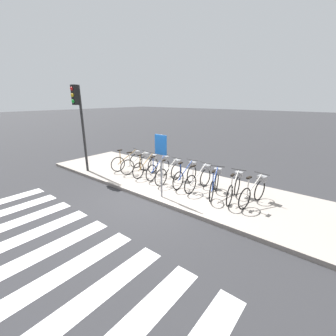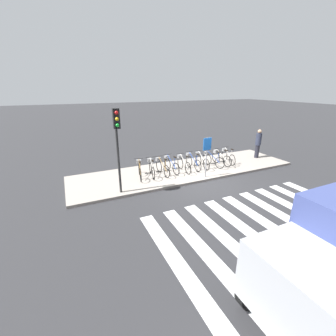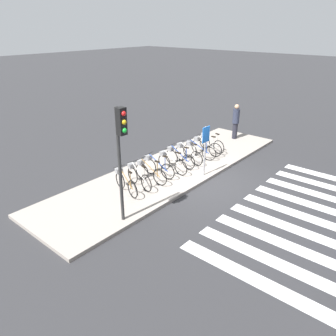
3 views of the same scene
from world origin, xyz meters
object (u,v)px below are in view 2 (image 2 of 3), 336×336
at_px(parked_bicycle_4, 183,163).
at_px(parked_bicycle_9, 227,156).
at_px(parked_bicycle_6, 201,160).
at_px(parked_bicycle_3, 171,164).
at_px(parked_bicycle_1, 152,168).
at_px(parked_bicycle_8, 220,157).
at_px(parked_bicycle_2, 162,166).
at_px(parked_bicycle_5, 192,161).
at_px(pedestrian, 258,143).
at_px(parked_bicycle_0, 140,169).
at_px(parked_bicycle_7, 212,159).
at_px(traffic_light, 117,134).
at_px(sign_post, 207,151).

relative_size(parked_bicycle_4, parked_bicycle_9, 1.01).
bearing_deg(parked_bicycle_6, parked_bicycle_4, -175.68).
bearing_deg(parked_bicycle_4, parked_bicycle_3, 166.81).
relative_size(parked_bicycle_1, parked_bicycle_6, 0.99).
bearing_deg(parked_bicycle_8, parked_bicycle_2, -179.91).
bearing_deg(parked_bicycle_4, parked_bicycle_6, 4.32).
relative_size(parked_bicycle_4, parked_bicycle_5, 1.00).
bearing_deg(pedestrian, parked_bicycle_2, -179.03).
bearing_deg(pedestrian, parked_bicycle_8, -177.93).
relative_size(parked_bicycle_0, pedestrian, 0.83).
distance_m(parked_bicycle_5, parked_bicycle_7, 1.20).
relative_size(parked_bicycle_4, traffic_light, 0.44).
bearing_deg(pedestrian, parked_bicycle_5, -179.68).
distance_m(parked_bicycle_1, pedestrian, 7.20).
bearing_deg(parked_bicycle_0, sign_post, -24.09).
distance_m(parked_bicycle_3, parked_bicycle_4, 0.69).
bearing_deg(parked_bicycle_2, pedestrian, 0.97).
bearing_deg(parked_bicycle_2, parked_bicycle_8, 0.09).
relative_size(parked_bicycle_0, sign_post, 0.75).
relative_size(parked_bicycle_3, parked_bicycle_5, 1.00).
bearing_deg(parked_bicycle_3, pedestrian, -0.05).
relative_size(pedestrian, sign_post, 0.90).
height_order(parked_bicycle_0, parked_bicycle_5, same).
bearing_deg(traffic_light, parked_bicycle_3, 25.65).
xyz_separation_m(parked_bicycle_0, sign_post, (2.99, -1.34, 0.94)).
relative_size(parked_bicycle_5, traffic_light, 0.44).
distance_m(parked_bicycle_5, sign_post, 1.65).
relative_size(parked_bicycle_5, parked_bicycle_7, 1.04).
xyz_separation_m(parked_bicycle_8, parked_bicycle_9, (0.57, 0.08, 0.00)).
distance_m(parked_bicycle_3, parked_bicycle_6, 1.87).
height_order(parked_bicycle_4, parked_bicycle_9, same).
bearing_deg(parked_bicycle_1, parked_bicycle_0, 177.17).
xyz_separation_m(parked_bicycle_1, sign_post, (2.38, -1.31, 0.94)).
xyz_separation_m(parked_bicycle_4, parked_bicycle_7, (1.83, -0.01, 0.00)).
xyz_separation_m(parked_bicycle_2, parked_bicycle_5, (1.87, 0.08, 0.00)).
xyz_separation_m(parked_bicycle_4, parked_bicycle_6, (1.20, 0.09, 0.00)).
bearing_deg(parked_bicycle_8, parked_bicycle_0, 179.31).
height_order(parked_bicycle_3, parked_bicycle_4, same).
bearing_deg(parked_bicycle_3, parked_bicycle_0, -178.28).
distance_m(parked_bicycle_0, parked_bicycle_8, 4.87).
height_order(parked_bicycle_6, parked_bicycle_7, same).
xyz_separation_m(parked_bicycle_1, traffic_light, (-1.89, -1.36, 2.10)).
xyz_separation_m(parked_bicycle_7, pedestrian, (3.57, 0.17, 0.53)).
bearing_deg(parked_bicycle_3, parked_bicycle_4, -13.19).
relative_size(parked_bicycle_1, sign_post, 0.76).
bearing_deg(parked_bicycle_2, parked_bicycle_4, -1.88).
bearing_deg(parked_bicycle_5, pedestrian, 0.32).
bearing_deg(pedestrian, parked_bicycle_9, -179.26).
relative_size(parked_bicycle_0, parked_bicycle_4, 0.98).
relative_size(parked_bicycle_1, parked_bicycle_2, 0.99).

